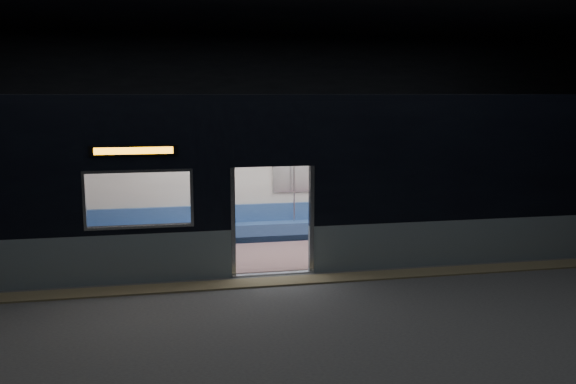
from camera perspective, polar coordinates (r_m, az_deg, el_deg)
name	(u,v)px	position (r m, az deg, el deg)	size (l,w,h in m)	color
station_floor	(283,292)	(10.60, -0.44, -9.36)	(24.00, 14.00, 0.01)	#47494C
station_envelope	(283,75)	(10.05, -0.46, 10.89)	(24.00, 14.00, 5.00)	black
tactile_strip	(278,281)	(11.10, -0.98, -8.37)	(22.80, 0.50, 0.03)	#8C7F59
metro_car	(260,168)	(12.64, -2.63, 2.28)	(18.00, 3.04, 3.35)	gray
passenger	(390,203)	(14.59, 9.50, -1.04)	(0.45, 0.73, 1.39)	black
handbag	(392,210)	(14.39, 9.70, -1.67)	(0.30, 0.25, 0.15)	black
transit_map	(299,174)	(14.17, 1.01, 1.67)	(1.11, 0.03, 0.72)	white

